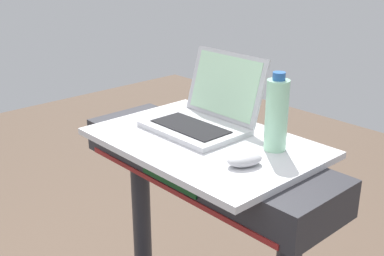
# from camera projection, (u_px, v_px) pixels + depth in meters

# --- Properties ---
(desk_board) EXTENTS (0.69, 0.47, 0.02)m
(desk_board) POSITION_uv_depth(u_px,v_px,m) (204.00, 142.00, 1.49)
(desk_board) COLOR silver
(desk_board) RESTS_ON treadmill_base
(laptop) EXTENTS (0.31, 0.28, 0.23)m
(laptop) POSITION_uv_depth(u_px,v_px,m) (204.00, 114.00, 1.57)
(laptop) COLOR #B7B7BC
(laptop) RESTS_ON desk_board
(computer_mouse) EXTENTS (0.09, 0.12, 0.03)m
(computer_mouse) POSITION_uv_depth(u_px,v_px,m) (245.00, 160.00, 1.31)
(computer_mouse) COLOR #B2B2B7
(computer_mouse) RESTS_ON desk_board
(water_bottle) EXTENTS (0.06, 0.06, 0.23)m
(water_bottle) POSITION_uv_depth(u_px,v_px,m) (277.00, 114.00, 1.38)
(water_bottle) COLOR #9EDBB2
(water_bottle) RESTS_ON desk_board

